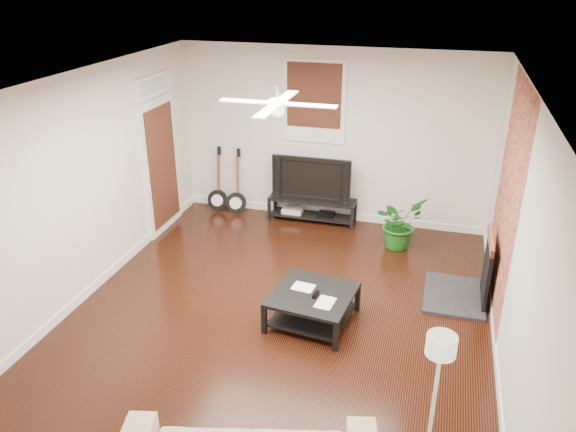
# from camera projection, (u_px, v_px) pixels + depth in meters

# --- Properties ---
(room) EXTENTS (5.01, 6.01, 2.81)m
(room) POSITION_uv_depth(u_px,v_px,m) (278.00, 210.00, 6.26)
(room) COLOR black
(room) RESTS_ON ground
(brick_accent) EXTENTS (0.02, 2.20, 2.80)m
(brick_accent) POSITION_uv_depth(u_px,v_px,m) (507.00, 200.00, 6.53)
(brick_accent) COLOR brown
(brick_accent) RESTS_ON floor
(fireplace) EXTENTS (0.80, 1.10, 0.92)m
(fireplace) POSITION_uv_depth(u_px,v_px,m) (471.00, 267.00, 6.98)
(fireplace) COLOR black
(fireplace) RESTS_ON floor
(window_back) EXTENTS (1.00, 0.06, 1.30)m
(window_back) POSITION_uv_depth(u_px,v_px,m) (314.00, 102.00, 8.72)
(window_back) COLOR #38170F
(window_back) RESTS_ON wall_back
(door_left) EXTENTS (0.08, 1.00, 2.50)m
(door_left) POSITION_uv_depth(u_px,v_px,m) (160.00, 154.00, 8.60)
(door_left) COLOR white
(door_left) RESTS_ON wall_left
(tv_stand) EXTENTS (1.43, 0.38, 0.40)m
(tv_stand) POSITION_uv_depth(u_px,v_px,m) (312.00, 210.00, 9.26)
(tv_stand) COLOR black
(tv_stand) RESTS_ON floor
(tv) EXTENTS (1.28, 0.17, 0.74)m
(tv) POSITION_uv_depth(u_px,v_px,m) (313.00, 177.00, 9.04)
(tv) COLOR black
(tv) RESTS_ON tv_stand
(coffee_table) EXTENTS (1.02, 1.02, 0.39)m
(coffee_table) POSITION_uv_depth(u_px,v_px,m) (312.00, 307.00, 6.65)
(coffee_table) COLOR black
(coffee_table) RESTS_ON floor
(potted_plant) EXTENTS (0.91, 0.94, 0.79)m
(potted_plant) POSITION_uv_depth(u_px,v_px,m) (399.00, 223.00, 8.34)
(potted_plant) COLOR #1B5F1C
(potted_plant) RESTS_ON floor
(guitar_left) EXTENTS (0.38, 0.30, 1.13)m
(guitar_left) POSITION_uv_depth(u_px,v_px,m) (217.00, 180.00, 9.49)
(guitar_left) COLOR black
(guitar_left) RESTS_ON floor
(guitar_right) EXTENTS (0.40, 0.33, 1.13)m
(guitar_right) POSITION_uv_depth(u_px,v_px,m) (235.00, 183.00, 9.38)
(guitar_right) COLOR black
(guitar_right) RESTS_ON floor
(ceiling_fan) EXTENTS (1.24, 1.24, 0.32)m
(ceiling_fan) POSITION_uv_depth(u_px,v_px,m) (277.00, 103.00, 5.77)
(ceiling_fan) COLOR white
(ceiling_fan) RESTS_ON ceiling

